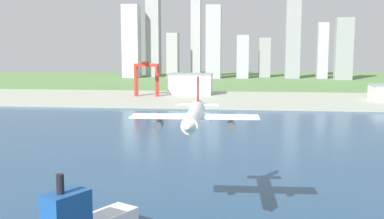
# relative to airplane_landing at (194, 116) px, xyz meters

# --- Properties ---
(ground_plane) EXTENTS (2400.00, 2400.00, 0.00)m
(ground_plane) POSITION_rel_airplane_landing_xyz_m (1.98, 156.72, -36.44)
(ground_plane) COLOR #577F46
(water_bay) EXTENTS (840.00, 360.00, 0.15)m
(water_bay) POSITION_rel_airplane_landing_xyz_m (1.98, 96.72, -36.37)
(water_bay) COLOR navy
(water_bay) RESTS_ON ground
(industrial_pier) EXTENTS (840.00, 140.00, 2.50)m
(industrial_pier) POSITION_rel_airplane_landing_xyz_m (1.98, 346.72, -35.19)
(industrial_pier) COLOR #9EA392
(industrial_pier) RESTS_ON ground
(airplane_landing) EXTENTS (41.45, 46.27, 15.51)m
(airplane_landing) POSITION_rel_airplane_landing_xyz_m (0.00, 0.00, 0.00)
(airplane_landing) COLOR white
(port_crane_red) EXTENTS (25.15, 40.21, 37.36)m
(port_crane_red) POSITION_rel_airplane_landing_xyz_m (-89.26, 355.68, -6.92)
(port_crane_red) COLOR #B72D23
(port_crane_red) RESTS_ON industrial_pier
(warehouse_main) EXTENTS (48.27, 32.27, 22.90)m
(warehouse_main) POSITION_rel_airplane_landing_xyz_m (-44.93, 382.62, -22.47)
(warehouse_main) COLOR silver
(warehouse_main) RESTS_ON industrial_pier
(distant_skyline) EXTENTS (378.37, 63.70, 156.16)m
(distant_skyline) POSITION_rel_airplane_landing_xyz_m (-38.46, 673.76, 23.95)
(distant_skyline) COLOR silver
(distant_skyline) RESTS_ON ground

